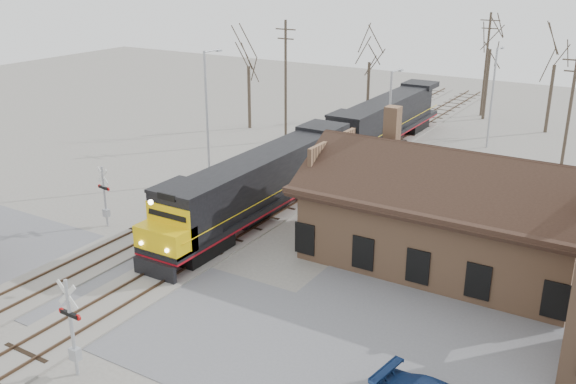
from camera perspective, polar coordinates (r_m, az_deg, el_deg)
name	(u,v)px	position (r m, az deg, el deg)	size (l,w,h in m)	color
ground	(129,295)	(33.19, -13.97, -8.89)	(140.00, 140.00, 0.00)	gray
road	(129,295)	(33.18, -13.98, -8.87)	(60.00, 9.00, 0.03)	slate
parking_lot	(521,366)	(28.81, 19.98, -14.36)	(22.00, 26.00, 0.03)	slate
track_main	(286,202)	(43.84, -0.16, -0.89)	(3.40, 90.00, 0.24)	gray
track_siding	(233,190)	(46.21, -4.92, 0.15)	(3.40, 90.00, 0.24)	gray
depot	(446,220)	(35.85, 13.84, -2.39)	(15.20, 9.31, 7.90)	#A17453
locomotive_lead	(254,187)	(40.06, -3.02, 0.42)	(2.94, 19.71, 4.38)	black
locomotive_trailing	(383,122)	(56.98, 8.41, 6.19)	(2.94, 19.71, 4.14)	black
crossbuck_near	(72,332)	(27.04, -18.64, -11.68)	(1.22, 0.32, 4.26)	#A5A8AD
crossbuck_far	(105,198)	(41.03, -15.97, -0.54)	(1.11, 0.29, 3.91)	#A5A8AD
streetlight_a	(208,111)	(47.04, -7.13, 7.18)	(0.25, 2.04, 9.68)	#A5A8AD
streetlight_b	(390,119)	(47.88, 9.06, 6.38)	(0.25, 2.04, 8.20)	#A5A8AD
streetlight_c	(493,93)	(58.63, 17.75, 8.42)	(0.25, 2.04, 8.67)	#A5A8AD
utility_pole_a	(286,80)	(57.78, -0.21, 9.96)	(2.00, 0.24, 10.78)	#382D23
utility_pole_b	(486,63)	(70.82, 17.18, 10.90)	(2.00, 0.24, 10.65)	#382D23
utility_pole_c	(569,113)	(51.71, 23.73, 6.46)	(2.00, 0.24, 9.71)	#382D23
tree_a	(248,56)	(62.41, -3.55, 11.99)	(4.04, 4.04, 9.89)	#382D23
tree_b	(370,53)	(66.81, 7.28, 12.17)	(3.89, 3.89, 9.52)	#382D23
tree_c	(491,37)	(68.94, 17.63, 12.98)	(4.78, 4.78, 11.71)	#382D23
tree_d	(556,53)	(65.45, 22.73, 11.29)	(4.30, 4.30, 10.52)	#382D23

